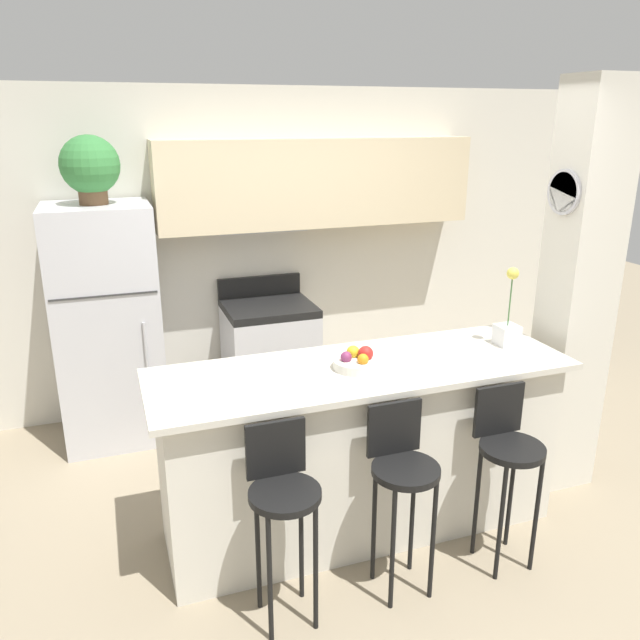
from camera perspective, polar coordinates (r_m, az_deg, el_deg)
name	(u,v)px	position (r m, az deg, el deg)	size (l,w,h in m)	color
ground_plane	(359,524)	(3.93, 3.57, -18.13)	(14.00, 14.00, 0.00)	gray
wall_back	(286,224)	(5.13, -3.16, 8.77)	(5.60, 0.38, 2.55)	silver
pillar_right	(577,294)	(4.15, 22.43, 2.21)	(0.38, 0.32, 2.55)	silver
counter_bar	(361,448)	(3.65, 3.73, -11.60)	(2.34, 0.75, 1.02)	silver
refrigerator	(108,326)	(4.77, -18.83, -0.52)	(0.72, 0.68, 1.75)	silver
stove_range	(270,357)	(5.08, -4.60, -3.41)	(0.69, 0.62, 1.07)	silver
bar_stool_left	(283,496)	(2.98, -3.42, -15.79)	(0.34, 0.34, 0.99)	black
bar_stool_mid	(402,472)	(3.18, 7.52, -13.64)	(0.34, 0.34, 0.99)	black
bar_stool_right	(507,451)	(3.47, 16.76, -11.42)	(0.34, 0.34, 0.99)	black
potted_plant_on_fridge	(90,167)	(4.56, -20.28, 13.00)	(0.39, 0.39, 0.46)	brown
orchid_vase	(508,326)	(3.86, 16.78, -0.50)	(0.13, 0.13, 0.47)	white
fruit_bowl	(357,361)	(3.39, 3.39, -3.77)	(0.25, 0.25, 0.12)	silver
trash_bin	(199,413)	(4.85, -11.00, -8.32)	(0.28, 0.28, 0.38)	#59595B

